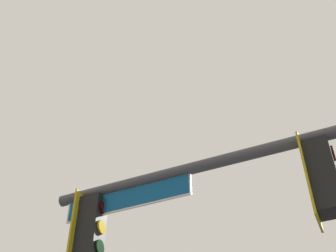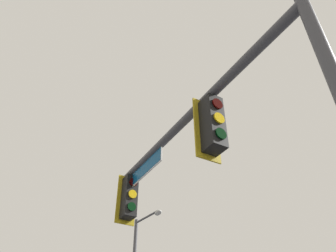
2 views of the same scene
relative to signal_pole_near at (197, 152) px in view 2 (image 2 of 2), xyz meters
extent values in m
cylinder|color=#47474C|center=(0.44, 0.05, 0.97)|extent=(6.45, 0.95, 0.18)
cube|color=gold|center=(-0.34, -0.04, 0.30)|extent=(0.09, 0.52, 1.30)
cube|color=black|center=(-0.52, -0.06, 0.30)|extent=(0.40, 0.36, 1.10)
cylinder|color=black|center=(-0.52, -0.06, 0.91)|extent=(0.04, 0.04, 0.12)
cylinder|color=#340503|center=(-0.72, -0.09, 0.63)|extent=(0.06, 0.22, 0.22)
cylinder|color=yellow|center=(-0.72, -0.09, 0.30)|extent=(0.06, 0.22, 0.22)
cylinder|color=black|center=(-0.72, -0.09, -0.03)|extent=(0.06, 0.22, 0.22)
cube|color=gold|center=(3.20, 0.38, 0.30)|extent=(0.09, 0.52, 1.30)
cube|color=black|center=(3.01, 0.36, 0.30)|extent=(0.40, 0.36, 1.10)
cylinder|color=black|center=(3.01, 0.36, 0.91)|extent=(0.04, 0.04, 0.12)
cylinder|color=#340503|center=(2.81, 0.34, 0.63)|extent=(0.06, 0.22, 0.22)
cylinder|color=yellow|center=(2.81, 0.34, 0.30)|extent=(0.06, 0.22, 0.22)
cylinder|color=black|center=(2.81, 0.34, -0.03)|extent=(0.06, 0.22, 0.22)
cube|color=#0A4C7F|center=(2.41, 0.29, 0.70)|extent=(2.10, 0.29, 0.33)
cube|color=white|center=(2.41, 0.29, 0.70)|extent=(2.16, 0.28, 0.39)
cylinder|color=#4C4C51|center=(10.31, -2.69, 2.83)|extent=(1.93, 0.55, 0.10)
ellipsoid|color=silver|center=(9.36, -2.92, 2.73)|extent=(0.56, 0.28, 0.20)
camera|label=1|loc=(-1.35, 5.38, -3.23)|focal=50.00mm
camera|label=2|loc=(-4.50, 2.50, -3.21)|focal=35.00mm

